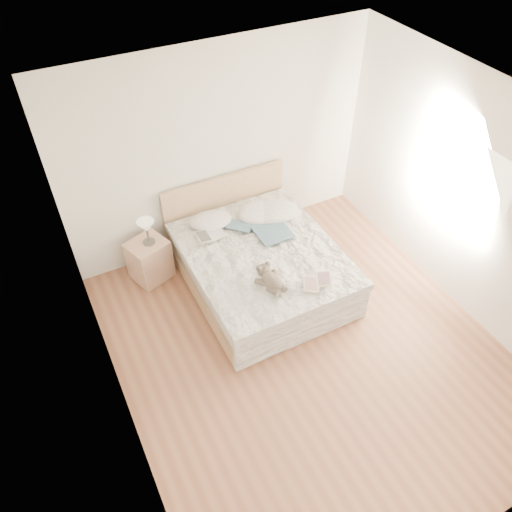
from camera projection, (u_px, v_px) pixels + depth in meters
name	position (u px, v px, depth m)	size (l,w,h in m)	color
floor	(308.00, 350.00, 5.60)	(4.00, 4.50, 0.00)	brown
ceiling	(334.00, 136.00, 3.74)	(4.00, 4.50, 0.00)	white
wall_back	(220.00, 150.00, 6.12)	(4.00, 0.02, 2.70)	white
wall_front	(505.00, 481.00, 3.22)	(4.00, 0.02, 2.70)	white
wall_left	(107.00, 343.00, 4.01)	(0.02, 4.50, 2.70)	white
wall_right	(477.00, 204.00, 5.33)	(0.02, 4.50, 2.70)	white
window	(458.00, 183.00, 5.45)	(0.02, 1.30, 1.10)	white
bed	(259.00, 264.00, 6.16)	(1.72, 2.14, 1.00)	tan
nightstand	(150.00, 260.00, 6.25)	(0.45, 0.40, 0.56)	tan
table_lamp	(146.00, 228.00, 5.91)	(0.27, 0.27, 0.33)	#4A4440
pillow_left	(211.00, 221.00, 6.25)	(0.53, 0.37, 0.16)	white
pillow_middle	(262.00, 213.00, 6.37)	(0.64, 0.45, 0.19)	white
pillow_right	(272.00, 212.00, 6.38)	(0.68, 0.47, 0.20)	silver
blouse	(269.00, 227.00, 6.17)	(0.65, 0.69, 0.03)	#334D62
photo_book	(210.00, 235.00, 6.07)	(0.35, 0.24, 0.03)	white
childrens_book	(317.00, 282.00, 5.49)	(0.35, 0.23, 0.02)	beige
teddy_bear	(272.00, 286.00, 5.43)	(0.26, 0.37, 0.19)	brown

